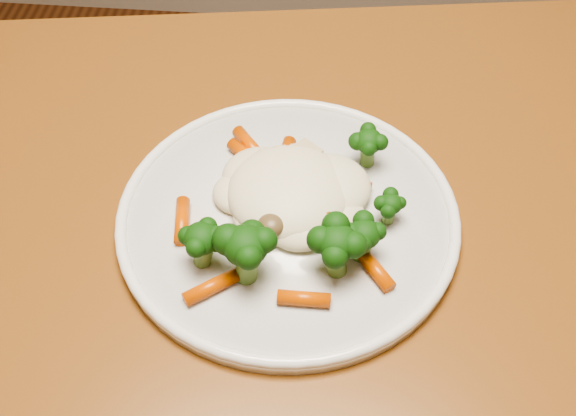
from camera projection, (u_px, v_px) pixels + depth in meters
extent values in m
cube|color=brown|center=(156.00, 303.00, 0.60)|extent=(1.25, 0.93, 0.04)
cube|color=brown|center=(536.00, 243.00, 1.12)|extent=(0.07, 0.07, 0.71)
cylinder|color=white|center=(288.00, 219.00, 0.63)|extent=(0.29, 0.29, 0.01)
ellipsoid|color=#F7EBC6|center=(290.00, 182.00, 0.61)|extent=(0.13, 0.11, 0.05)
ellipsoid|color=black|center=(203.00, 248.00, 0.57)|extent=(0.05, 0.05, 0.04)
ellipsoid|color=black|center=(246.00, 257.00, 0.56)|extent=(0.06, 0.06, 0.05)
ellipsoid|color=black|center=(336.00, 253.00, 0.56)|extent=(0.05, 0.05, 0.05)
ellipsoid|color=black|center=(363.00, 242.00, 0.58)|extent=(0.04, 0.04, 0.04)
ellipsoid|color=black|center=(390.00, 210.00, 0.61)|extent=(0.03, 0.03, 0.03)
ellipsoid|color=black|center=(368.00, 149.00, 0.65)|extent=(0.04, 0.04, 0.04)
cylinder|color=#DD5505|center=(249.00, 145.00, 0.67)|extent=(0.04, 0.04, 0.01)
cylinder|color=#DD5505|center=(298.00, 163.00, 0.65)|extent=(0.04, 0.04, 0.01)
cylinder|color=#DD5505|center=(347.00, 184.00, 0.64)|extent=(0.04, 0.02, 0.01)
cylinder|color=#DD5505|center=(182.00, 221.00, 0.61)|extent=(0.02, 0.05, 0.01)
cylinder|color=#DD5505|center=(211.00, 287.00, 0.56)|extent=(0.04, 0.04, 0.01)
cylinder|color=#DD5505|center=(304.00, 299.00, 0.56)|extent=(0.04, 0.01, 0.01)
cylinder|color=#DD5505|center=(376.00, 270.00, 0.57)|extent=(0.03, 0.04, 0.01)
cylinder|color=#DD5505|center=(328.00, 199.00, 0.61)|extent=(0.01, 0.04, 0.01)
cylinder|color=#DD5505|center=(284.00, 158.00, 0.64)|extent=(0.02, 0.05, 0.01)
cylinder|color=#DD5505|center=(246.00, 155.00, 0.66)|extent=(0.04, 0.04, 0.01)
ellipsoid|color=brown|center=(307.00, 191.00, 0.61)|extent=(0.02, 0.02, 0.02)
ellipsoid|color=brown|center=(323.00, 201.00, 0.60)|extent=(0.02, 0.02, 0.02)
ellipsoid|color=brown|center=(259.00, 188.00, 0.61)|extent=(0.02, 0.02, 0.02)
ellipsoid|color=brown|center=(271.00, 225.00, 0.59)|extent=(0.02, 0.02, 0.02)
ellipsoid|color=brown|center=(295.00, 194.00, 0.61)|extent=(0.03, 0.03, 0.02)
cube|color=tan|center=(286.00, 155.00, 0.64)|extent=(0.03, 0.02, 0.01)
cube|color=tan|center=(308.00, 153.00, 0.64)|extent=(0.03, 0.03, 0.01)
cube|color=tan|center=(259.00, 160.00, 0.64)|extent=(0.02, 0.02, 0.01)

